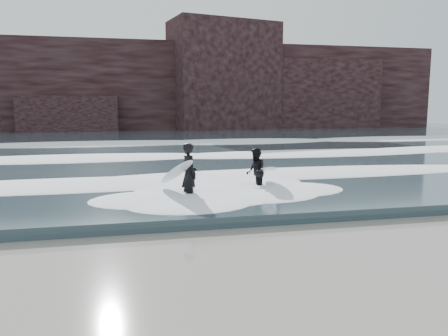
{
  "coord_description": "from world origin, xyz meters",
  "views": [
    {
      "loc": [
        -2.13,
        -7.01,
        2.97
      ],
      "look_at": [
        0.86,
        6.45,
        1.0
      ],
      "focal_mm": 35.0,
      "sensor_mm": 36.0,
      "label": 1
    }
  ],
  "objects": [
    {
      "name": "surfer_left",
      "position": [
        -0.38,
        6.08,
        0.93
      ],
      "size": [
        1.3,
        1.99,
        1.85
      ],
      "color": "black",
      "rests_on": "ground"
    },
    {
      "name": "foam_mid",
      "position": [
        0.0,
        16.0,
        0.42
      ],
      "size": [
        60.0,
        4.0,
        0.24
      ],
      "primitive_type": "ellipsoid",
      "color": "white",
      "rests_on": "sea"
    },
    {
      "name": "surfer_right",
      "position": [
        2.1,
        6.84,
        0.8
      ],
      "size": [
        1.26,
        2.24,
        1.58
      ],
      "color": "black",
      "rests_on": "ground"
    },
    {
      "name": "headland",
      "position": [
        0.0,
        46.0,
        5.0
      ],
      "size": [
        70.0,
        9.0,
        10.0
      ],
      "primitive_type": "cube",
      "color": "black",
      "rests_on": "ground"
    },
    {
      "name": "foam_near",
      "position": [
        0.0,
        9.0,
        0.4
      ],
      "size": [
        60.0,
        3.2,
        0.2
      ],
      "primitive_type": "ellipsoid",
      "color": "white",
      "rests_on": "sea"
    },
    {
      "name": "foam_far",
      "position": [
        0.0,
        25.0,
        0.45
      ],
      "size": [
        60.0,
        4.8,
        0.3
      ],
      "primitive_type": "ellipsoid",
      "color": "white",
      "rests_on": "sea"
    },
    {
      "name": "sea",
      "position": [
        0.0,
        29.0,
        0.15
      ],
      "size": [
        90.0,
        52.0,
        0.3
      ],
      "primitive_type": "cube",
      "color": "#2A3D45",
      "rests_on": "ground"
    },
    {
      "name": "ground",
      "position": [
        0.0,
        0.0,
        0.0
      ],
      "size": [
        120.0,
        120.0,
        0.0
      ],
      "primitive_type": "plane",
      "color": "#836A52",
      "rests_on": "ground"
    }
  ]
}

